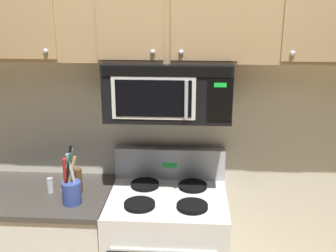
# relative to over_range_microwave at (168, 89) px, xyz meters

# --- Properties ---
(back_wall) EXTENTS (5.20, 0.10, 2.70)m
(back_wall) POSITION_rel_over_range_microwave_xyz_m (0.00, 0.25, -0.23)
(back_wall) COLOR silver
(back_wall) RESTS_ON ground_plane
(over_range_microwave) EXTENTS (0.76, 0.43, 0.35)m
(over_range_microwave) POSITION_rel_over_range_microwave_xyz_m (0.00, 0.00, 0.00)
(over_range_microwave) COLOR black
(upper_cabinets) EXTENTS (2.50, 0.36, 0.55)m
(upper_cabinets) POSITION_rel_over_range_microwave_xyz_m (0.00, 0.03, 0.45)
(upper_cabinets) COLOR tan
(counter_segment) EXTENTS (0.93, 0.65, 0.90)m
(counter_segment) POSITION_rel_over_range_microwave_xyz_m (-0.84, -0.11, -1.12)
(counter_segment) COLOR white
(counter_segment) RESTS_ON ground_plane
(utensil_crock_blue) EXTENTS (0.13, 0.12, 0.38)m
(utensil_crock_blue) POSITION_rel_over_range_microwave_xyz_m (-0.58, -0.25, -0.57)
(utensil_crock_blue) COLOR #384C9E
(utensil_crock_blue) RESTS_ON counter_segment
(salt_shaker) EXTENTS (0.04, 0.04, 0.10)m
(salt_shaker) POSITION_rel_over_range_microwave_xyz_m (-0.76, -0.11, -0.63)
(salt_shaker) COLOR white
(salt_shaker) RESTS_ON counter_segment
(pepper_mill) EXTENTS (0.05, 0.05, 0.17)m
(pepper_mill) POSITION_rel_over_range_microwave_xyz_m (-0.58, -0.10, -0.59)
(pepper_mill) COLOR brown
(pepper_mill) RESTS_ON counter_segment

